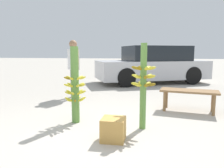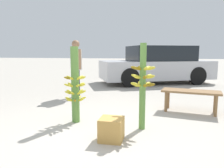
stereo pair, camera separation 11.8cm
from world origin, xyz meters
name	(u,v)px [view 1 (the left image)]	position (x,y,z in m)	size (l,w,h in m)	color
ground_plane	(106,135)	(0.00, 0.00, 0.00)	(80.00, 80.00, 0.00)	#B2AA9E
banana_stalk_left	(75,86)	(-0.66, 0.51, 0.65)	(0.39, 0.39, 1.33)	#5B8C3D
banana_stalk_center	(143,83)	(0.52, 0.40, 0.74)	(0.40, 0.39, 1.38)	#5B8C3D
vendor_person	(73,64)	(-1.44, 2.51, 0.92)	(0.48, 0.55, 1.55)	black
market_bench	(189,93)	(1.41, 1.62, 0.38)	(1.21, 0.63, 0.45)	olive
parked_car	(153,65)	(0.64, 5.93, 0.71)	(4.70, 3.50, 1.47)	#B7B7BC
produce_crate	(113,129)	(0.14, -0.17, 0.16)	(0.32, 0.32, 0.32)	#C69347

